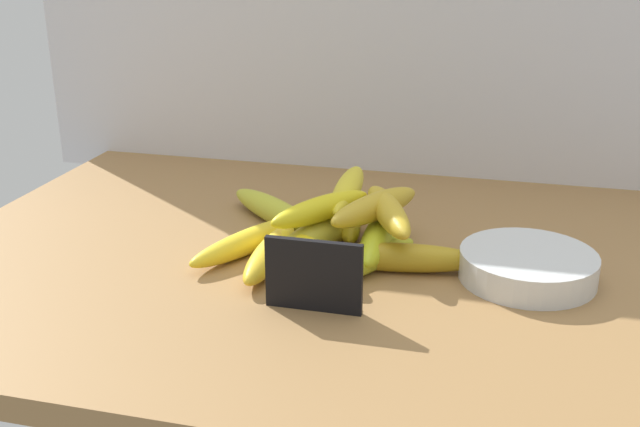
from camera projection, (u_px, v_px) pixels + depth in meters
counter_top at (342, 268)px, 98.62cm from camera, size 110.00×76.00×3.00cm
chalkboard_sign at (317, 279)px, 83.20cm from camera, size 11.00×1.80×8.40cm
fruit_bowl at (528, 266)px, 91.27cm from camera, size 16.50×16.50×3.54cm
banana_0 at (400, 257)px, 93.52cm from camera, size 21.14×6.60×3.65cm
banana_1 at (320, 236)px, 99.29cm from camera, size 11.53×19.53×4.36cm
banana_2 at (275, 211)px, 108.88cm from camera, size 18.51×16.00×3.70cm
banana_3 at (251, 240)px, 99.08cm from camera, size 12.29×20.06×3.30cm
banana_4 at (312, 256)px, 93.52cm from camera, size 15.70×13.85×4.12cm
banana_5 at (361, 262)px, 92.60cm from camera, size 13.19×18.57×3.25cm
banana_6 at (381, 235)px, 99.52cm from camera, size 4.79×19.98×4.39cm
banana_7 at (345, 214)px, 107.17cm from camera, size 9.71×19.89×4.06cm
banana_8 at (270, 253)px, 94.80cm from camera, size 3.71×17.79×3.61cm
banana_9 at (388, 211)px, 96.55cm from camera, size 10.27×17.51×3.58cm
banana_10 at (348, 190)px, 105.50cm from camera, size 4.58×19.78×3.53cm
banana_11 at (321, 209)px, 97.82cm from camera, size 11.99×15.70×3.30cm
banana_12 at (375, 207)px, 98.00cm from camera, size 11.29×16.16×3.60cm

